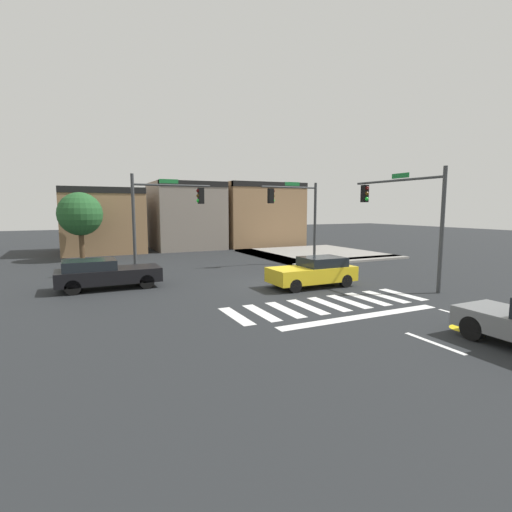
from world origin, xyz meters
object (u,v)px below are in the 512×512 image
(traffic_signal_northwest, at_px, (164,208))
(car_yellow, at_px, (314,272))
(traffic_signal_southeast, at_px, (404,206))
(roadside_tree, at_px, (80,214))
(car_black, at_px, (105,273))
(traffic_signal_northeast, at_px, (296,208))

(traffic_signal_northwest, height_order, car_yellow, traffic_signal_northwest)
(traffic_signal_southeast, height_order, car_yellow, traffic_signal_southeast)
(traffic_signal_northwest, height_order, roadside_tree, traffic_signal_northwest)
(traffic_signal_northwest, height_order, traffic_signal_southeast, traffic_signal_northwest)
(car_black, bearing_deg, traffic_signal_northwest, 40.33)
(traffic_signal_northwest, distance_m, traffic_signal_northeast, 8.68)
(traffic_signal_southeast, bearing_deg, car_yellow, 72.00)
(traffic_signal_northeast, height_order, car_black, traffic_signal_northeast)
(traffic_signal_northwest, xyz_separation_m, traffic_signal_southeast, (9.97, -8.24, 0.08))
(traffic_signal_northwest, relative_size, car_black, 1.22)
(traffic_signal_southeast, bearing_deg, traffic_signal_northwest, 50.41)
(traffic_signal_northwest, relative_size, roadside_tree, 1.15)
(traffic_signal_northeast, xyz_separation_m, car_black, (-12.22, -2.77, -3.08))
(traffic_signal_northeast, distance_m, car_yellow, 7.88)
(car_yellow, distance_m, roadside_tree, 18.45)
(traffic_signal_southeast, relative_size, traffic_signal_northeast, 1.05)
(traffic_signal_northeast, bearing_deg, car_yellow, 65.69)
(traffic_signal_northwest, xyz_separation_m, traffic_signal_northeast, (8.67, -0.24, -0.02))
(roadside_tree, bearing_deg, car_black, -86.54)
(traffic_signal_southeast, distance_m, traffic_signal_northeast, 8.10)
(traffic_signal_northwest, distance_m, roadside_tree, 9.49)
(traffic_signal_northeast, height_order, roadside_tree, traffic_signal_northeast)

